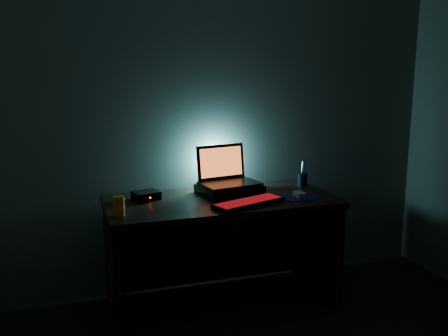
# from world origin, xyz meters

# --- Properties ---
(room) EXTENTS (3.50, 4.00, 2.50)m
(room) POSITION_xyz_m (0.00, 0.00, 1.25)
(room) COLOR black
(room) RESTS_ON ground
(desk) EXTENTS (1.50, 0.70, 0.75)m
(desk) POSITION_xyz_m (0.00, 1.67, 0.49)
(desk) COLOR black
(desk) RESTS_ON ground
(riser) EXTENTS (0.45, 0.36, 0.06)m
(riser) POSITION_xyz_m (0.09, 1.73, 0.78)
(riser) COLOR black
(riser) RESTS_ON desk
(laptop) EXTENTS (0.42, 0.34, 0.26)m
(laptop) POSITION_xyz_m (0.09, 1.78, 0.87)
(laptop) COLOR black
(laptop) RESTS_ON riser
(keyboard) EXTENTS (0.50, 0.30, 0.03)m
(keyboard) POSITION_xyz_m (0.12, 1.42, 0.76)
(keyboard) COLOR black
(keyboard) RESTS_ON desk
(mousepad) EXTENTS (0.22, 0.20, 0.00)m
(mousepad) POSITION_xyz_m (0.51, 1.50, 0.75)
(mousepad) COLOR #0B1151
(mousepad) RESTS_ON desk
(mouse) EXTENTS (0.06, 0.10, 0.03)m
(mouse) POSITION_xyz_m (0.51, 1.50, 0.77)
(mouse) COLOR gray
(mouse) RESTS_ON mousepad
(pen_cup) EXTENTS (0.09, 0.09, 0.10)m
(pen_cup) POSITION_xyz_m (0.66, 1.76, 0.80)
(pen_cup) COLOR black
(pen_cup) RESTS_ON desk
(juice_glass) EXTENTS (0.07, 0.07, 0.11)m
(juice_glass) POSITION_xyz_m (-0.68, 1.45, 0.81)
(juice_glass) COLOR orange
(juice_glass) RESTS_ON desk
(router) EXTENTS (0.19, 0.17, 0.05)m
(router) POSITION_xyz_m (-0.47, 1.75, 0.78)
(router) COLOR black
(router) RESTS_ON desk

